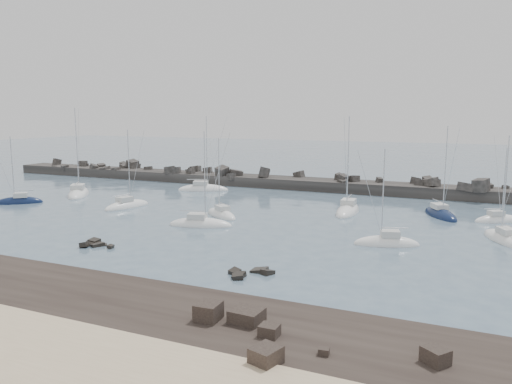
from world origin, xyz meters
TOP-DOWN VIEW (x-y plane):
  - ground at (0.00, 0.00)m, footprint 400.00×400.00m
  - rock_shelf at (0.13, -22.02)m, footprint 140.00×12.00m
  - rock_cluster_near at (-4.71, -8.67)m, footprint 3.98×2.69m
  - rock_cluster_far at (14.03, -10.67)m, footprint 3.73×3.92m
  - breakwater at (-7.29, 38.00)m, footprint 115.00×7.50m
  - sailboat_0 at (-29.79, 15.42)m, footprint 8.15×9.86m
  - sailboat_1 at (-32.37, 5.72)m, footprint 6.63×5.97m
  - sailboat_2 at (-15.22, 9.70)m, footprint 4.08×7.96m
  - sailboat_3 at (-13.31, 28.38)m, footprint 9.36×5.94m
  - sailboat_4 at (0.21, 9.87)m, footprint 6.98×5.84m
  - sailboat_5 at (14.98, 19.06)m, footprint 3.29×9.11m
  - sailboat_6 at (0.71, 3.53)m, footprint 8.16×4.49m
  - sailboat_7 at (26.82, 21.66)m, footprint 6.07×8.35m
  - sailboat_8 at (22.87, 3.64)m, footprint 7.04×4.00m
  - sailboat_9 at (34.07, 10.45)m, footprint 5.55×7.89m
  - sailboat_11 at (33.69, 21.01)m, footprint 6.35×5.06m

SIDE VIEW (x-z plane):
  - rock_cluster_far at x=14.03m, z-range -0.57..0.52m
  - ground at x=0.00m, z-range 0.00..0.00m
  - rock_cluster_near at x=-4.71m, z-range -0.59..0.61m
  - rock_shelf at x=0.13m, z-range -0.89..0.93m
  - sailboat_11 at x=33.69m, z-range -4.94..5.20m
  - sailboat_9 at x=34.07m, z-range -5.93..6.20m
  - sailboat_4 at x=0.21m, z-range -5.47..5.74m
  - sailboat_6 at x=0.71m, z-range -6.06..6.32m
  - sailboat_7 at x=26.82m, z-range -6.31..6.59m
  - sailboat_3 at x=-13.31m, z-range -6.94..7.22m
  - sailboat_2 at x=-15.22m, z-range -5.95..6.24m
  - sailboat_8 at x=22.87m, z-range -5.29..5.58m
  - sailboat_1 at x=-32.37m, z-range -5.39..5.69m
  - sailboat_5 at x=14.98m, z-range -6.98..7.28m
  - sailboat_0 at x=-29.79m, z-range -7.66..7.96m
  - breakwater at x=-7.29m, z-range -2.32..3.01m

